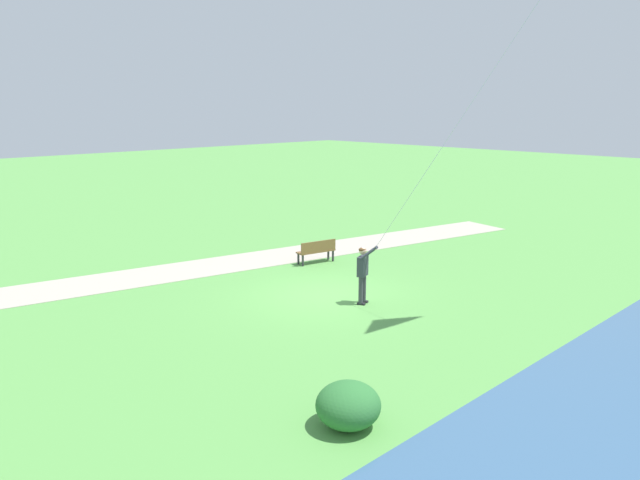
{
  "coord_description": "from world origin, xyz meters",
  "views": [
    {
      "loc": [
        -12.97,
        12.83,
        5.85
      ],
      "look_at": [
        -0.66,
        0.88,
        2.02
      ],
      "focal_mm": 34.26,
      "sensor_mm": 36.0,
      "label": 1
    }
  ],
  "objects": [
    {
      "name": "walkway_path",
      "position": [
        5.69,
        2.0,
        0.01
      ],
      "size": [
        8.72,
        31.84,
        0.02
      ],
      "primitive_type": "cube",
      "rotation": [
        0.0,
        0.0,
        -0.2
      ],
      "color": "#ADA393",
      "rests_on": "ground"
    },
    {
      "name": "lakeside_shrub",
      "position": [
        -5.94,
        5.28,
        0.43
      ],
      "size": [
        1.21,
        1.22,
        0.85
      ],
      "primitive_type": "ellipsoid",
      "color": "#2D7033",
      "rests_on": "ground"
    },
    {
      "name": "ground_plane",
      "position": [
        0.0,
        0.0,
        0.0
      ],
      "size": [
        120.0,
        120.0,
        0.0
      ],
      "primitive_type": "plane",
      "color": "#569947"
    },
    {
      "name": "park_bench_near_walkway",
      "position": [
        3.06,
        -2.57,
        0.51
      ],
      "size": [
        0.73,
        1.56,
        0.88
      ],
      "color": "brown",
      "rests_on": "ground"
    },
    {
      "name": "person_kite_flyer",
      "position": [
        -1.34,
        -0.25,
        1.05
      ],
      "size": [
        0.63,
        0.49,
        1.83
      ],
      "color": "#232328",
      "rests_on": "ground"
    }
  ]
}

